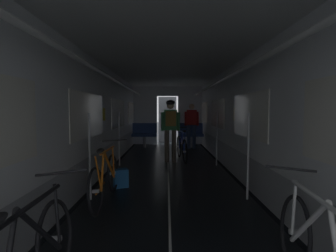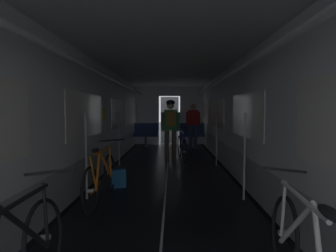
# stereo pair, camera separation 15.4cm
# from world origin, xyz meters

# --- Properties ---
(train_car_shell) EXTENTS (3.14, 12.34, 2.57)m
(train_car_shell) POSITION_xyz_m (-0.00, 3.60, 1.70)
(train_car_shell) COLOR black
(train_car_shell) RESTS_ON ground
(bench_seat_far_left) EXTENTS (0.98, 0.51, 0.95)m
(bench_seat_far_left) POSITION_xyz_m (-0.90, 8.07, 0.57)
(bench_seat_far_left) COLOR gray
(bench_seat_far_left) RESTS_ON ground
(bench_seat_far_right) EXTENTS (0.98, 0.51, 0.95)m
(bench_seat_far_right) POSITION_xyz_m (0.90, 8.07, 0.57)
(bench_seat_far_right) COLOR gray
(bench_seat_far_right) RESTS_ON ground
(bicycle_orange) EXTENTS (0.44, 1.69, 0.95)m
(bicycle_orange) POSITION_xyz_m (-0.99, 1.97, 0.38)
(bicycle_orange) COLOR black
(bicycle_orange) RESTS_ON ground
(person_cyclist_aisle) EXTENTS (0.54, 0.40, 1.73)m
(person_cyclist_aisle) POSITION_xyz_m (0.07, 5.11, 1.07)
(person_cyclist_aisle) COLOR brown
(person_cyclist_aisle) RESTS_ON ground
(bicycle_blue_in_aisle) EXTENTS (0.44, 1.69, 0.94)m
(bicycle_blue_in_aisle) POSITION_xyz_m (0.40, 5.38, 0.38)
(bicycle_blue_in_aisle) COLOR black
(bicycle_blue_in_aisle) RESTS_ON ground
(person_standing_near_bench) EXTENTS (0.53, 0.23, 1.69)m
(person_standing_near_bench) POSITION_xyz_m (0.90, 7.70, 0.98)
(person_standing_near_bench) COLOR #384C75
(person_standing_near_bench) RESTS_ON ground
(backpack_on_floor) EXTENTS (0.31, 0.28, 0.34)m
(backpack_on_floor) POSITION_xyz_m (-0.90, 2.78, 0.17)
(backpack_on_floor) COLOR #1E5693
(backpack_on_floor) RESTS_ON ground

